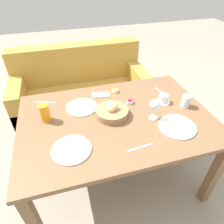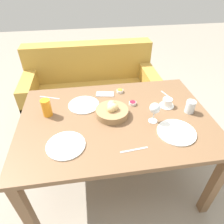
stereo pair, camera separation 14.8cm
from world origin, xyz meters
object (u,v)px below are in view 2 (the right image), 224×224
bread_basket (112,111)px  water_tumbler (190,107)px  juice_glass (47,108)px  wine_glass (155,109)px  knife_silver (134,150)px  coffee_cup (167,103)px  plate_near_right (176,132)px  spoon_coffee (166,95)px  couch (91,92)px  jam_bowl_honey (120,91)px  jam_bowl_berry (133,103)px  fork_silver (50,98)px  plate_far_center (84,105)px  plate_near_left (66,145)px  cell_phone (105,94)px

bread_basket → water_tumbler: 0.59m
juice_glass → wine_glass: bearing=-14.1°
knife_silver → coffee_cup: bearing=48.4°
plate_near_right → spoon_coffee: 0.47m
coffee_cup → couch: bearing=120.7°
juice_glass → water_tumbler: juice_glass is taller
couch → jam_bowl_honey: 0.84m
jam_bowl_berry → fork_silver: size_ratio=0.34×
juice_glass → wine_glass: size_ratio=0.86×
plate_near_right → fork_silver: size_ratio=1.54×
spoon_coffee → plate_near_right: bearing=-102.3°
bread_basket → wine_glass: (0.28, -0.11, 0.07)m
plate_far_center → juice_glass: size_ratio=1.82×
wine_glass → fork_silver: (-0.77, 0.42, -0.11)m
jam_bowl_berry → jam_bowl_honey: 0.21m
water_tumbler → juice_glass: bearing=173.4°
fork_silver → plate_near_left: bearing=-75.0°
plate_near_right → bread_basket: bearing=147.8°
spoon_coffee → jam_bowl_honey: bearing=165.7°
plate_far_center → wine_glass: bearing=-29.1°
couch → spoon_coffee: bearing=-51.9°
plate_near_left → knife_silver: 0.43m
plate_near_right → jam_bowl_honey: jam_bowl_honey is taller
wine_glass → jam_bowl_berry: size_ratio=2.72×
plate_near_left → jam_bowl_honey: jam_bowl_honey is taller
jam_bowl_honey → water_tumbler: bearing=-36.8°
bread_basket → plate_near_right: bread_basket is taller
juice_glass → knife_silver: bearing=-38.0°
jam_bowl_berry → coffee_cup: bearing=-12.7°
bread_basket → plate_far_center: bread_basket is taller
juice_glass → fork_silver: size_ratio=0.79×
plate_near_left → cell_phone: 0.64m
bread_basket → plate_far_center: bearing=142.7°
fork_silver → spoon_coffee: size_ratio=1.30×
couch → coffee_cup: size_ratio=13.11×
bread_basket → plate_near_right: 0.48m
plate_near_left → jam_bowl_berry: bearing=35.8°
couch → plate_far_center: 0.94m
plate_near_left → spoon_coffee: plate_near_left is taller
water_tumbler → jam_bowl_honey: bearing=143.2°
coffee_cup → jam_bowl_berry: 0.27m
bread_basket → juice_glass: 0.48m
juice_glass → plate_far_center: bearing=16.8°
wine_glass → cell_phone: 0.51m
plate_near_right → fork_silver: bearing=147.7°
juice_glass → wine_glass: 0.78m
couch → cell_phone: bearing=-82.3°
water_tumbler → knife_silver: bearing=-148.4°
plate_far_center → fork_silver: bearing=151.4°
plate_near_right → cell_phone: (-0.42, 0.54, -0.00)m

